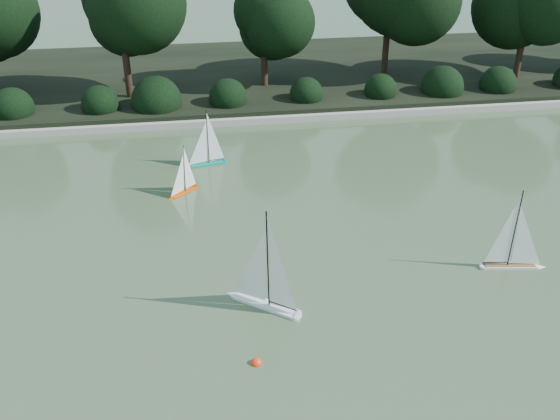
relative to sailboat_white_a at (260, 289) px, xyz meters
name	(u,v)px	position (x,y,z in m)	size (l,w,h in m)	color
ground	(300,339)	(0.48, -0.92, -0.29)	(80.00, 80.00, 0.00)	#37492C
pond_coping	(240,120)	(0.48, 8.08, -0.20)	(40.00, 0.35, 0.18)	gray
far_bank	(228,76)	(0.48, 12.08, -0.14)	(40.00, 8.00, 0.30)	black
tree_line	(271,5)	(1.71, 10.51, 2.35)	(26.31, 3.93, 4.39)	black
shrub_hedge	(236,97)	(0.48, 8.98, 0.16)	(29.10, 1.10, 1.10)	black
sailboat_white_a	(260,289)	(0.00, 0.00, 0.00)	(1.19, 0.98, 1.87)	white
sailboat_white_b	(517,255)	(4.51, 0.36, -0.05)	(1.18, 0.35, 1.61)	silver
sailboat_orange	(182,186)	(-1.16, 4.09, -0.11)	(0.71, 0.65, 1.17)	#EB4E00
sailboat_teal	(204,156)	(-0.62, 5.50, -0.07)	(1.03, 0.38, 1.40)	#088A74
race_buoy	(256,363)	(-0.23, -1.33, -0.29)	(0.16, 0.16, 0.16)	#FF360D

